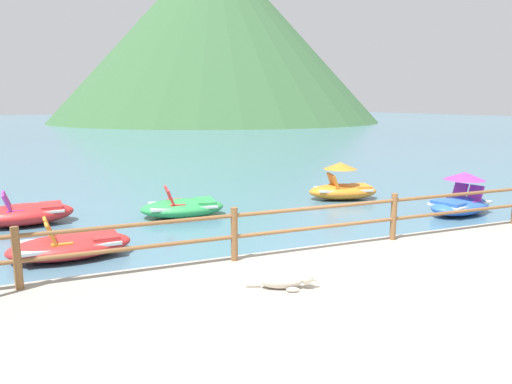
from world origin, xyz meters
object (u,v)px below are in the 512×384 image
Objects in this scene: pedal_boat_0 at (24,214)px; pedal_boat_5 at (461,201)px; dog_resting at (286,280)px; pedal_boat_1 at (343,187)px; pedal_boat_2 at (183,207)px; pedal_boat_4 at (71,245)px.

pedal_boat_0 is 1.04× the size of pedal_boat_5.
pedal_boat_1 reaches higher than dog_resting.
pedal_boat_5 is at bearing 28.15° from dog_resting.
pedal_boat_4 is at bearing -138.56° from pedal_boat_2.
dog_resting is 8.42m from pedal_boat_0.
pedal_boat_0 reaches higher than pedal_boat_2.
pedal_boat_0 is 1.01× the size of pedal_boat_4.
pedal_boat_1 reaches higher than pedal_boat_4.
pedal_boat_5 reaches higher than pedal_boat_0.
pedal_boat_4 is 1.03× the size of pedal_boat_5.
pedal_boat_1 is at bearing 4.12° from pedal_boat_2.
pedal_boat_4 is (-8.47, -3.05, -0.14)m from pedal_boat_1.
pedal_boat_1 is at bearing 19.79° from pedal_boat_4.
pedal_boat_5 is at bearing -0.53° from pedal_boat_4.
pedal_boat_0 is 4.09m from pedal_boat_2.
pedal_boat_0 is 1.04× the size of pedal_boat_2.
pedal_boat_5 is at bearing -20.48° from pedal_boat_2.
pedal_boat_1 is 3.68m from pedal_boat_5.
dog_resting is 0.41× the size of pedal_boat_1.
pedal_boat_2 reaches higher than pedal_boat_4.
pedal_boat_2 is (4.04, -0.69, -0.03)m from pedal_boat_0.
pedal_boat_5 is (7.37, -2.75, 0.13)m from pedal_boat_2.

